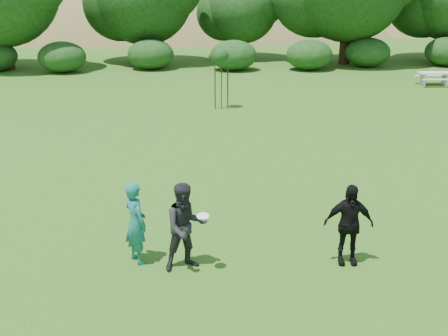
{
  "coord_description": "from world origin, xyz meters",
  "views": [
    {
      "loc": [
        -0.85,
        -11.48,
        6.19
      ],
      "look_at": [
        0.0,
        3.0,
        1.1
      ],
      "focal_mm": 45.0,
      "sensor_mm": 36.0,
      "label": 1
    }
  ],
  "objects_px": {
    "player_black": "(348,224)",
    "sapling": "(221,58)",
    "player_teal": "(136,223)",
    "picnic_table": "(434,76)",
    "player_grey": "(186,227)"
  },
  "relations": [
    {
      "from": "player_grey",
      "to": "sapling",
      "type": "height_order",
      "value": "sapling"
    },
    {
      "from": "player_teal",
      "to": "sapling",
      "type": "height_order",
      "value": "sapling"
    },
    {
      "from": "picnic_table",
      "to": "player_black",
      "type": "bearing_deg",
      "value": -117.47
    },
    {
      "from": "player_black",
      "to": "sapling",
      "type": "relative_size",
      "value": 0.66
    },
    {
      "from": "sapling",
      "to": "player_black",
      "type": "bearing_deg",
      "value": -82.55
    },
    {
      "from": "player_grey",
      "to": "player_teal",
      "type": "bearing_deg",
      "value": 144.77
    },
    {
      "from": "player_black",
      "to": "sapling",
      "type": "height_order",
      "value": "sapling"
    },
    {
      "from": "player_teal",
      "to": "player_black",
      "type": "relative_size",
      "value": 1.01
    },
    {
      "from": "picnic_table",
      "to": "sapling",
      "type": "bearing_deg",
      "value": -157.91
    },
    {
      "from": "player_black",
      "to": "player_teal",
      "type": "bearing_deg",
      "value": 179.63
    },
    {
      "from": "sapling",
      "to": "picnic_table",
      "type": "height_order",
      "value": "sapling"
    },
    {
      "from": "player_grey",
      "to": "player_black",
      "type": "xyz_separation_m",
      "value": [
        3.58,
        0.03,
        -0.05
      ]
    },
    {
      "from": "player_teal",
      "to": "picnic_table",
      "type": "height_order",
      "value": "player_teal"
    },
    {
      "from": "player_grey",
      "to": "sapling",
      "type": "xyz_separation_m",
      "value": [
        1.59,
        15.17,
        1.43
      ]
    },
    {
      "from": "player_black",
      "to": "sapling",
      "type": "xyz_separation_m",
      "value": [
        -1.98,
        15.15,
        1.48
      ]
    }
  ]
}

